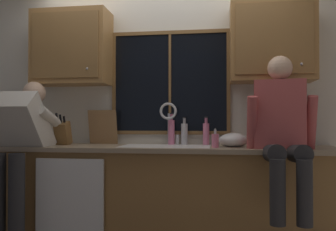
{
  "coord_description": "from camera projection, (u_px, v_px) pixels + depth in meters",
  "views": [
    {
      "loc": [
        0.56,
        -3.5,
        1.15
      ],
      "look_at": [
        0.09,
        -0.3,
        1.2
      ],
      "focal_mm": 38.38,
      "sensor_mm": 36.0,
      "label": 1
    }
  ],
  "objects": [
    {
      "name": "bottle_amber_small",
      "position": [
        171.0,
        131.0,
        3.44
      ],
      "size": [
        0.06,
        0.06,
        0.31
      ],
      "color": "pink",
      "rests_on": "countertop"
    },
    {
      "name": "window_frame_top",
      "position": [
        170.0,
        33.0,
        3.53
      ],
      "size": [
        1.17,
        0.02,
        0.04
      ],
      "primitive_type": "cube",
      "color": "brown"
    },
    {
      "name": "dishwasher_front",
      "position": [
        69.0,
        202.0,
        3.03
      ],
      "size": [
        0.6,
        0.02,
        0.74
      ],
      "primitive_type": "cube",
      "color": "white"
    },
    {
      "name": "window_frame_bottom",
      "position": [
        170.0,
        133.0,
        3.51
      ],
      "size": [
        1.17,
        0.02,
        0.04
      ],
      "primitive_type": "cube",
      "color": "brown"
    },
    {
      "name": "person_sitting_on_counter",
      "position": [
        282.0,
        126.0,
        2.83
      ],
      "size": [
        0.54,
        0.63,
        1.26
      ],
      "color": "#262628",
      "rests_on": "countertop"
    },
    {
      "name": "countertop",
      "position": [
        157.0,
        148.0,
        3.23
      ],
      "size": [
        3.14,
        0.62,
        0.04
      ],
      "primitive_type": "cube",
      "color": "gray",
      "rests_on": "lower_cabinet_run"
    },
    {
      "name": "sink",
      "position": [
        166.0,
        157.0,
        3.23
      ],
      "size": [
        0.8,
        0.46,
        0.21
      ],
      "color": "silver",
      "rests_on": "lower_cabinet_run"
    },
    {
      "name": "window_frame_right",
      "position": [
        229.0,
        82.0,
        3.44
      ],
      "size": [
        0.03,
        0.02,
        0.95
      ],
      "primitive_type": "cube",
      "color": "brown"
    },
    {
      "name": "bottle_green_glass",
      "position": [
        184.0,
        133.0,
        3.42
      ],
      "size": [
        0.06,
        0.06,
        0.26
      ],
      "color": "#B7B7BC",
      "rests_on": "countertop"
    },
    {
      "name": "upper_cabinet_right",
      "position": [
        272.0,
        42.0,
        3.24
      ],
      "size": [
        0.74,
        0.36,
        0.72
      ],
      "color": "#9E703D"
    },
    {
      "name": "person_standing",
      "position": [
        18.0,
        144.0,
        3.12
      ],
      "size": [
        0.53,
        0.71,
        1.52
      ],
      "color": "#262628",
      "rests_on": "floor"
    },
    {
      "name": "faucet",
      "position": [
        169.0,
        118.0,
        3.41
      ],
      "size": [
        0.18,
        0.09,
        0.4
      ],
      "color": "silver",
      "rests_on": "countertop"
    },
    {
      "name": "knife_block",
      "position": [
        63.0,
        133.0,
        3.41
      ],
      "size": [
        0.12,
        0.18,
        0.32
      ],
      "color": "brown",
      "rests_on": "countertop"
    },
    {
      "name": "back_wall",
      "position": [
        164.0,
        108.0,
        3.61
      ],
      "size": [
        5.48,
        0.12,
        2.55
      ],
      "primitive_type": "cube",
      "color": "silver",
      "rests_on": "floor"
    },
    {
      "name": "window_frame_left",
      "position": [
        114.0,
        83.0,
        3.6
      ],
      "size": [
        0.03,
        0.02,
        0.95
      ],
      "primitive_type": "cube",
      "color": "brown"
    },
    {
      "name": "window_glass",
      "position": [
        170.0,
        83.0,
        3.53
      ],
      "size": [
        1.1,
        0.02,
        0.95
      ],
      "primitive_type": "cube",
      "color": "black"
    },
    {
      "name": "mixing_bowl",
      "position": [
        233.0,
        140.0,
        3.16
      ],
      "size": [
        0.26,
        0.26,
        0.13
      ],
      "primitive_type": "ellipsoid",
      "color": "silver",
      "rests_on": "countertop"
    },
    {
      "name": "bottle_tall_clear",
      "position": [
        206.0,
        133.0,
        3.4
      ],
      "size": [
        0.06,
        0.06,
        0.27
      ],
      "color": "pink",
      "rests_on": "countertop"
    },
    {
      "name": "soap_dispenser",
      "position": [
        215.0,
        140.0,
        3.05
      ],
      "size": [
        0.06,
        0.07,
        0.16
      ],
      "color": "pink",
      "rests_on": "countertop"
    },
    {
      "name": "cutting_board",
      "position": [
        103.0,
        127.0,
        3.54
      ],
      "size": [
        0.28,
        0.09,
        0.34
      ],
      "primitive_type": "cube",
      "rotation": [
        0.21,
        0.0,
        0.0
      ],
      "color": "#997047",
      "rests_on": "countertop"
    },
    {
      "name": "lower_cabinet_run",
      "position": [
        158.0,
        199.0,
        3.25
      ],
      "size": [
        3.08,
        0.58,
        0.88
      ],
      "primitive_type": "cube",
      "color": "olive",
      "rests_on": "floor"
    },
    {
      "name": "window_mullion_center",
      "position": [
        170.0,
        82.0,
        3.52
      ],
      "size": [
        0.02,
        0.02,
        0.95
      ],
      "primitive_type": "cube",
      "color": "brown"
    },
    {
      "name": "upper_cabinet_left",
      "position": [
        72.0,
        48.0,
        3.51
      ],
      "size": [
        0.74,
        0.36,
        0.72
      ],
      "color": "#9E703D"
    }
  ]
}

